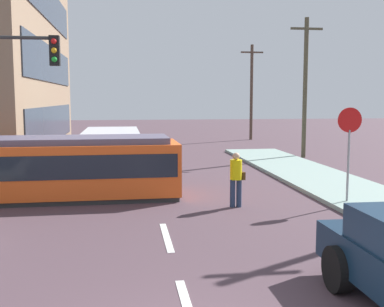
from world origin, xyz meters
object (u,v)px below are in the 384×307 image
(streetcar_tram, at_px, (77,167))
(pedestrian_crossing, at_px, (236,176))
(city_bus, at_px, (112,147))
(stop_sign, at_px, (349,135))
(utility_pole_mid, at_px, (305,85))
(utility_pole_far, at_px, (251,90))

(streetcar_tram, height_order, pedestrian_crossing, streetcar_tram)
(streetcar_tram, height_order, city_bus, streetcar_tram)
(stop_sign, xyz_separation_m, utility_pole_mid, (3.12, 11.83, 1.82))
(city_bus, distance_m, utility_pole_mid, 11.36)
(streetcar_tram, xyz_separation_m, pedestrian_crossing, (4.92, -2.05, -0.11))
(pedestrian_crossing, relative_size, stop_sign, 0.58)
(streetcar_tram, distance_m, pedestrian_crossing, 5.33)
(stop_sign, distance_m, utility_pole_far, 24.00)
(utility_pole_mid, relative_size, utility_pole_far, 1.02)
(city_bus, height_order, utility_pole_mid, utility_pole_mid)
(stop_sign, bearing_deg, utility_pole_far, 82.22)
(utility_pole_mid, xyz_separation_m, utility_pole_far, (0.12, 11.89, -0.08))
(streetcar_tram, distance_m, city_bus, 6.52)
(city_bus, height_order, pedestrian_crossing, city_bus)
(stop_sign, distance_m, utility_pole_mid, 12.37)
(pedestrian_crossing, height_order, stop_sign, stop_sign)
(streetcar_tram, distance_m, utility_pole_far, 24.53)
(city_bus, xyz_separation_m, pedestrian_crossing, (3.96, -8.51, -0.11))
(utility_pole_mid, bearing_deg, city_bus, -163.73)
(pedestrian_crossing, distance_m, utility_pole_far, 24.59)
(streetcar_tram, xyz_separation_m, stop_sign, (8.37, -2.30, 1.14))
(utility_pole_far, bearing_deg, pedestrian_crossing, -105.92)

